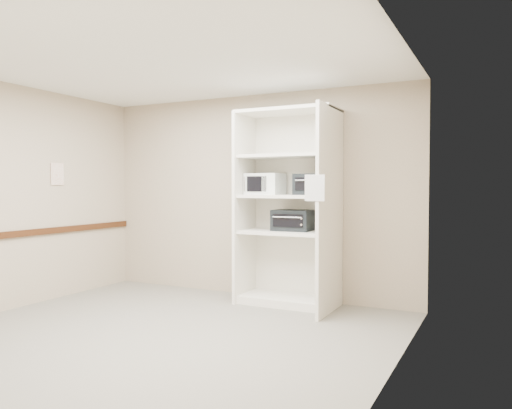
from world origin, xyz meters
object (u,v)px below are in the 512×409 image
at_px(microwave, 265,184).
at_px(toaster_oven_lower, 293,220).
at_px(shelving_unit, 291,214).
at_px(toaster_oven_upper, 314,184).

height_order(microwave, toaster_oven_lower, microwave).
bearing_deg(shelving_unit, toaster_oven_lower, 92.72).
relative_size(toaster_oven_upper, toaster_oven_lower, 0.95).
relative_size(microwave, toaster_oven_upper, 1.01).
bearing_deg(microwave, shelving_unit, -6.00).
bearing_deg(shelving_unit, toaster_oven_upper, 0.52).
xyz_separation_m(shelving_unit, toaster_oven_upper, (0.29, 0.00, 0.37)).
bearing_deg(toaster_oven_upper, toaster_oven_lower, 167.23).
distance_m(shelving_unit, toaster_oven_upper, 0.47).
bearing_deg(microwave, toaster_oven_lower, 1.21).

